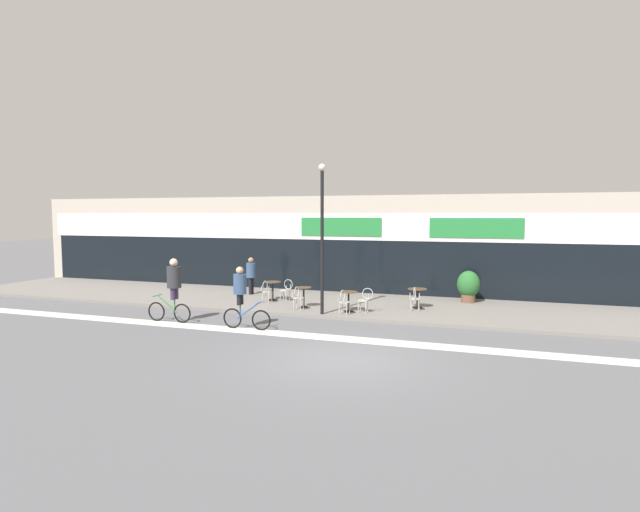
{
  "coord_description": "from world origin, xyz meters",
  "views": [
    {
      "loc": [
        3.48,
        -11.94,
        3.68
      ],
      "look_at": [
        -2.65,
        6.14,
        2.09
      ],
      "focal_mm": 28.0,
      "sensor_mm": 36.0,
      "label": 1
    }
  ],
  "objects_px": {
    "bistro_table_1": "(304,293)",
    "cyclist_0": "(173,284)",
    "cafe_chair_1_near": "(298,296)",
    "cafe_chair_0_side": "(286,288)",
    "cafe_chair_2_side": "(365,298)",
    "bistro_table_2": "(349,297)",
    "lamp_post": "(322,228)",
    "planter_pot": "(468,286)",
    "cafe_chair_3_near": "(415,297)",
    "cafe_chair_2_near": "(344,300)",
    "pedestrian_near_end": "(251,272)",
    "bistro_table_0": "(273,287)",
    "cafe_chair_0_near": "(266,290)",
    "cyclist_1": "(242,293)",
    "bistro_table_3": "(417,294)"
  },
  "relations": [
    {
      "from": "bistro_table_0",
      "to": "pedestrian_near_end",
      "type": "height_order",
      "value": "pedestrian_near_end"
    },
    {
      "from": "bistro_table_1",
      "to": "lamp_post",
      "type": "distance_m",
      "value": 2.96
    },
    {
      "from": "bistro_table_1",
      "to": "pedestrian_near_end",
      "type": "bearing_deg",
      "value": 146.81
    },
    {
      "from": "cafe_chair_0_near",
      "to": "lamp_post",
      "type": "bearing_deg",
      "value": -114.65
    },
    {
      "from": "bistro_table_2",
      "to": "cafe_chair_2_near",
      "type": "xyz_separation_m",
      "value": [
        -0.01,
        -0.63,
        -0.01
      ]
    },
    {
      "from": "cafe_chair_1_near",
      "to": "cafe_chair_2_side",
      "type": "xyz_separation_m",
      "value": [
        2.49,
        0.36,
        0.0
      ]
    },
    {
      "from": "lamp_post",
      "to": "cyclist_0",
      "type": "relative_size",
      "value": 2.43
    },
    {
      "from": "bistro_table_0",
      "to": "planter_pot",
      "type": "relative_size",
      "value": 0.6
    },
    {
      "from": "bistro_table_0",
      "to": "planter_pot",
      "type": "xyz_separation_m",
      "value": [
        7.75,
        2.07,
        0.13
      ]
    },
    {
      "from": "cafe_chair_0_side",
      "to": "cafe_chair_2_side",
      "type": "height_order",
      "value": "same"
    },
    {
      "from": "bistro_table_0",
      "to": "bistro_table_2",
      "type": "relative_size",
      "value": 1.05
    },
    {
      "from": "bistro_table_3",
      "to": "cafe_chair_1_near",
      "type": "distance_m",
      "value": 4.58
    },
    {
      "from": "cafe_chair_2_side",
      "to": "cyclist_0",
      "type": "xyz_separation_m",
      "value": [
        -5.93,
        -3.2,
        0.68
      ]
    },
    {
      "from": "cyclist_1",
      "to": "planter_pot",
      "type": "bearing_deg",
      "value": 44.18
    },
    {
      "from": "cafe_chair_1_near",
      "to": "cafe_chair_3_near",
      "type": "height_order",
      "value": "same"
    },
    {
      "from": "bistro_table_1",
      "to": "pedestrian_near_end",
      "type": "height_order",
      "value": "pedestrian_near_end"
    },
    {
      "from": "lamp_post",
      "to": "cafe_chair_1_near",
      "type": "bearing_deg",
      "value": 158.33
    },
    {
      "from": "cafe_chair_0_near",
      "to": "cafe_chair_1_near",
      "type": "relative_size",
      "value": 1.0
    },
    {
      "from": "cafe_chair_0_near",
      "to": "pedestrian_near_end",
      "type": "xyz_separation_m",
      "value": [
        -1.54,
        1.72,
        0.46
      ]
    },
    {
      "from": "cyclist_0",
      "to": "cafe_chair_0_side",
      "type": "bearing_deg",
      "value": -117.21
    },
    {
      "from": "bistro_table_0",
      "to": "cafe_chair_3_near",
      "type": "height_order",
      "value": "cafe_chair_3_near"
    },
    {
      "from": "lamp_post",
      "to": "cyclist_0",
      "type": "xyz_separation_m",
      "value": [
        -4.55,
        -2.41,
        -1.88
      ]
    },
    {
      "from": "cafe_chair_1_near",
      "to": "cafe_chair_0_side",
      "type": "bearing_deg",
      "value": 36.97
    },
    {
      "from": "bistro_table_0",
      "to": "cafe_chair_0_side",
      "type": "bearing_deg",
      "value": -1.03
    },
    {
      "from": "bistro_table_0",
      "to": "cafe_chair_2_near",
      "type": "xyz_separation_m",
      "value": [
        3.64,
        -1.97,
        -0.03
      ]
    },
    {
      "from": "pedestrian_near_end",
      "to": "cafe_chair_2_side",
      "type": "bearing_deg",
      "value": -20.5
    },
    {
      "from": "lamp_post",
      "to": "bistro_table_1",
      "type": "bearing_deg",
      "value": 136.01
    },
    {
      "from": "cafe_chair_0_near",
      "to": "cyclist_0",
      "type": "xyz_separation_m",
      "value": [
        -1.65,
        -3.93,
        0.68
      ]
    },
    {
      "from": "cafe_chair_2_near",
      "to": "lamp_post",
      "type": "xyz_separation_m",
      "value": [
        -0.75,
        -0.17,
        2.55
      ]
    },
    {
      "from": "cafe_chair_2_side",
      "to": "lamp_post",
      "type": "bearing_deg",
      "value": 30.96
    },
    {
      "from": "cafe_chair_0_near",
      "to": "lamp_post",
      "type": "xyz_separation_m",
      "value": [
        2.9,
        -1.52,
        2.55
      ]
    },
    {
      "from": "bistro_table_1",
      "to": "bistro_table_3",
      "type": "bearing_deg",
      "value": 16.99
    },
    {
      "from": "cafe_chair_0_near",
      "to": "cafe_chair_1_near",
      "type": "xyz_separation_m",
      "value": [
        1.79,
        -1.08,
        0.0
      ]
    },
    {
      "from": "lamp_post",
      "to": "cyclist_1",
      "type": "xyz_separation_m",
      "value": [
        -1.88,
        -2.54,
        -2.03
      ]
    },
    {
      "from": "cafe_chair_3_near",
      "to": "cafe_chair_0_side",
      "type": "bearing_deg",
      "value": 85.86
    },
    {
      "from": "bistro_table_1",
      "to": "cyclist_0",
      "type": "xyz_separation_m",
      "value": [
        -3.44,
        -3.47,
        0.66
      ]
    },
    {
      "from": "cafe_chair_0_near",
      "to": "cafe_chair_0_side",
      "type": "distance_m",
      "value": 0.88
    },
    {
      "from": "cafe_chair_0_side",
      "to": "cyclist_1",
      "type": "height_order",
      "value": "cyclist_1"
    },
    {
      "from": "cafe_chair_3_near",
      "to": "bistro_table_2",
      "type": "bearing_deg",
      "value": 112.1
    },
    {
      "from": "bistro_table_1",
      "to": "planter_pot",
      "type": "height_order",
      "value": "planter_pot"
    },
    {
      "from": "bistro_table_3",
      "to": "cafe_chair_2_side",
      "type": "bearing_deg",
      "value": -137.35
    },
    {
      "from": "bistro_table_2",
      "to": "cyclist_0",
      "type": "relative_size",
      "value": 0.34
    },
    {
      "from": "cafe_chair_1_near",
      "to": "planter_pot",
      "type": "bearing_deg",
      "value": -55.1
    },
    {
      "from": "bistro_table_2",
      "to": "cafe_chair_0_side",
      "type": "height_order",
      "value": "cafe_chair_0_side"
    },
    {
      "from": "pedestrian_near_end",
      "to": "cyclist_1",
      "type": "bearing_deg",
      "value": -63.79
    },
    {
      "from": "cafe_chair_3_near",
      "to": "cyclist_0",
      "type": "height_order",
      "value": "cyclist_0"
    },
    {
      "from": "cafe_chair_2_side",
      "to": "cyclist_0",
      "type": "bearing_deg",
      "value": 29.5
    },
    {
      "from": "bistro_table_3",
      "to": "bistro_table_0",
      "type": "bearing_deg",
      "value": -178.15
    },
    {
      "from": "cafe_chair_2_near",
      "to": "cyclist_1",
      "type": "height_order",
      "value": "cyclist_1"
    },
    {
      "from": "planter_pot",
      "to": "cafe_chair_2_near",
      "type": "bearing_deg",
      "value": -135.47
    }
  ]
}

